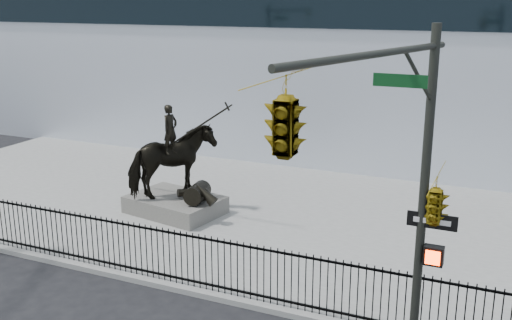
% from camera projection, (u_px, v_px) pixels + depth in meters
% --- Properties ---
extents(ground, '(120.00, 120.00, 0.00)m').
position_uv_depth(ground, '(126.00, 304.00, 15.02)').
color(ground, black).
rests_on(ground, ground).
extents(plaza, '(30.00, 12.00, 0.15)m').
position_uv_depth(plaza, '(245.00, 213.00, 21.16)').
color(plaza, gray).
rests_on(plaza, ground).
extents(building, '(44.00, 14.00, 9.00)m').
position_uv_depth(building, '(350.00, 55.00, 31.44)').
color(building, silver).
rests_on(building, ground).
extents(picket_fence, '(22.10, 0.10, 1.50)m').
position_uv_depth(picket_fence, '(153.00, 252.00, 15.88)').
color(picket_fence, black).
rests_on(picket_fence, plaza).
extents(statue_plinth, '(3.45, 2.66, 0.59)m').
position_uv_depth(statue_plinth, '(175.00, 205.00, 20.88)').
color(statue_plinth, '#52504B').
rests_on(statue_plinth, plaza).
extents(equestrian_statue, '(3.95, 2.80, 3.39)m').
position_uv_depth(equestrian_statue, '(175.00, 163.00, 20.45)').
color(equestrian_statue, black).
rests_on(equestrian_statue, statue_plinth).
extents(traffic_signal_right, '(2.17, 6.86, 7.00)m').
position_uv_depth(traffic_signal_right, '(371.00, 167.00, 9.43)').
color(traffic_signal_right, '#272924').
rests_on(traffic_signal_right, ground).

